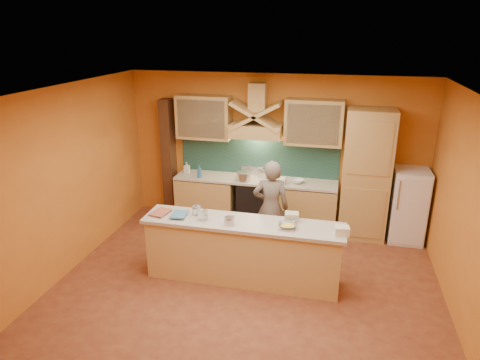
% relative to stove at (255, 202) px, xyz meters
% --- Properties ---
extents(floor, '(5.50, 5.00, 0.01)m').
position_rel_stove_xyz_m(floor, '(0.30, -2.20, -0.45)').
color(floor, brown).
rests_on(floor, ground).
extents(ceiling, '(5.50, 5.00, 0.01)m').
position_rel_stove_xyz_m(ceiling, '(0.30, -2.20, 2.35)').
color(ceiling, white).
rests_on(ceiling, wall_back).
extents(wall_back, '(5.50, 0.02, 2.80)m').
position_rel_stove_xyz_m(wall_back, '(0.30, 0.30, 0.95)').
color(wall_back, orange).
rests_on(wall_back, floor).
extents(wall_front, '(5.50, 0.02, 2.80)m').
position_rel_stove_xyz_m(wall_front, '(0.30, -4.70, 0.95)').
color(wall_front, orange).
rests_on(wall_front, floor).
extents(wall_left, '(0.02, 5.00, 2.80)m').
position_rel_stove_xyz_m(wall_left, '(-2.45, -2.20, 0.95)').
color(wall_left, orange).
rests_on(wall_left, floor).
extents(wall_right, '(0.02, 5.00, 2.80)m').
position_rel_stove_xyz_m(wall_right, '(3.05, -2.20, 0.95)').
color(wall_right, orange).
rests_on(wall_right, floor).
extents(base_cabinet_left, '(1.10, 0.60, 0.86)m').
position_rel_stove_xyz_m(base_cabinet_left, '(-0.95, 0.00, -0.02)').
color(base_cabinet_left, tan).
rests_on(base_cabinet_left, floor).
extents(base_cabinet_right, '(1.10, 0.60, 0.86)m').
position_rel_stove_xyz_m(base_cabinet_right, '(0.95, 0.00, -0.02)').
color(base_cabinet_right, tan).
rests_on(base_cabinet_right, floor).
extents(counter_top, '(3.00, 0.62, 0.04)m').
position_rel_stove_xyz_m(counter_top, '(-0.00, 0.00, 0.45)').
color(counter_top, '#BEB5A1').
rests_on(counter_top, base_cabinet_left).
extents(stove, '(0.60, 0.58, 0.90)m').
position_rel_stove_xyz_m(stove, '(0.00, 0.00, 0.00)').
color(stove, black).
rests_on(stove, floor).
extents(backsplash, '(3.00, 0.03, 0.70)m').
position_rel_stove_xyz_m(backsplash, '(-0.00, 0.28, 0.80)').
color(backsplash, '#1B3D36').
rests_on(backsplash, wall_back).
extents(range_hood, '(0.92, 0.50, 0.24)m').
position_rel_stove_xyz_m(range_hood, '(0.00, 0.05, 1.37)').
color(range_hood, tan).
rests_on(range_hood, wall_back).
extents(hood_chimney, '(0.30, 0.30, 0.50)m').
position_rel_stove_xyz_m(hood_chimney, '(0.00, 0.15, 1.95)').
color(hood_chimney, tan).
rests_on(hood_chimney, wall_back).
extents(upper_cabinet_left, '(1.00, 0.35, 0.80)m').
position_rel_stove_xyz_m(upper_cabinet_left, '(-1.00, 0.12, 1.55)').
color(upper_cabinet_left, tan).
rests_on(upper_cabinet_left, wall_back).
extents(upper_cabinet_right, '(1.00, 0.35, 0.80)m').
position_rel_stove_xyz_m(upper_cabinet_right, '(1.00, 0.12, 1.55)').
color(upper_cabinet_right, tan).
rests_on(upper_cabinet_right, wall_back).
extents(pantry_column, '(0.80, 0.60, 2.30)m').
position_rel_stove_xyz_m(pantry_column, '(1.95, 0.00, 0.70)').
color(pantry_column, tan).
rests_on(pantry_column, floor).
extents(fridge, '(0.58, 0.60, 1.30)m').
position_rel_stove_xyz_m(fridge, '(2.70, 0.00, 0.20)').
color(fridge, white).
rests_on(fridge, floor).
extents(trim_column_left, '(0.20, 0.30, 2.30)m').
position_rel_stove_xyz_m(trim_column_left, '(-1.75, 0.15, 0.70)').
color(trim_column_left, '#472816').
rests_on(trim_column_left, floor).
extents(island_body, '(2.80, 0.55, 0.88)m').
position_rel_stove_xyz_m(island_body, '(0.20, -1.90, -0.01)').
color(island_body, '#E1BC73').
rests_on(island_body, floor).
extents(island_top, '(2.90, 0.62, 0.05)m').
position_rel_stove_xyz_m(island_top, '(0.20, -1.90, 0.47)').
color(island_top, '#BEB5A1').
rests_on(island_top, island_body).
extents(person, '(0.63, 0.46, 1.60)m').
position_rel_stove_xyz_m(person, '(0.46, -1.00, 0.35)').
color(person, '#70665B').
rests_on(person, floor).
extents(pot_large, '(0.31, 0.31, 0.17)m').
position_rel_stove_xyz_m(pot_large, '(-0.19, -0.15, 0.54)').
color(pot_large, '#B8B9BF').
rests_on(pot_large, stove).
extents(pot_small, '(0.26, 0.26, 0.15)m').
position_rel_stove_xyz_m(pot_small, '(0.12, 0.13, 0.53)').
color(pot_small, silver).
rests_on(pot_small, stove).
extents(soap_bottle_a, '(0.11, 0.11, 0.21)m').
position_rel_stove_xyz_m(soap_bottle_a, '(-1.35, 0.05, 0.57)').
color(soap_bottle_a, silver).
rests_on(soap_bottle_a, counter_top).
extents(soap_bottle_b, '(0.10, 0.10, 0.24)m').
position_rel_stove_xyz_m(soap_bottle_b, '(-1.01, -0.18, 0.59)').
color(soap_bottle_b, '#33668E').
rests_on(soap_bottle_b, counter_top).
extents(bowl_back, '(0.29, 0.29, 0.07)m').
position_rel_stove_xyz_m(bowl_back, '(0.78, -0.05, 0.51)').
color(bowl_back, silver).
rests_on(bowl_back, counter_top).
extents(dish_rack, '(0.27, 0.21, 0.09)m').
position_rel_stove_xyz_m(dish_rack, '(0.45, -0.11, 0.52)').
color(dish_rack, white).
rests_on(dish_rack, counter_top).
extents(book_lower, '(0.29, 0.35, 0.03)m').
position_rel_stove_xyz_m(book_lower, '(-1.17, -1.88, 0.51)').
color(book_lower, '#A6543B').
rests_on(book_lower, island_top).
extents(book_upper, '(0.24, 0.31, 0.02)m').
position_rel_stove_xyz_m(book_upper, '(-0.85, -1.95, 0.53)').
color(book_upper, teal).
rests_on(book_upper, island_top).
extents(jar_large, '(0.17, 0.17, 0.14)m').
position_rel_stove_xyz_m(jar_large, '(-0.37, -1.98, 0.57)').
color(jar_large, white).
rests_on(jar_large, island_top).
extents(jar_small, '(0.15, 0.15, 0.14)m').
position_rel_stove_xyz_m(jar_small, '(-0.51, -1.82, 0.56)').
color(jar_small, white).
rests_on(jar_small, island_top).
extents(kitchen_scale, '(0.12, 0.12, 0.10)m').
position_rel_stove_xyz_m(kitchen_scale, '(0.04, -2.04, 0.54)').
color(kitchen_scale, silver).
rests_on(kitchen_scale, island_top).
extents(mixing_bowl, '(0.28, 0.28, 0.06)m').
position_rel_stove_xyz_m(mixing_bowl, '(0.85, -1.95, 0.53)').
color(mixing_bowl, white).
rests_on(mixing_bowl, island_top).
extents(cloth, '(0.24, 0.19, 0.02)m').
position_rel_stove_xyz_m(cloth, '(0.83, -1.99, 0.50)').
color(cloth, beige).
rests_on(cloth, island_top).
extents(grocery_bag_a, '(0.21, 0.17, 0.12)m').
position_rel_stove_xyz_m(grocery_bag_a, '(0.88, -1.71, 0.56)').
color(grocery_bag_a, beige).
rests_on(grocery_bag_a, island_top).
extents(grocery_bag_b, '(0.21, 0.17, 0.12)m').
position_rel_stove_xyz_m(grocery_bag_b, '(1.58, -1.99, 0.55)').
color(grocery_bag_b, '#EDE7C3').
rests_on(grocery_bag_b, island_top).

